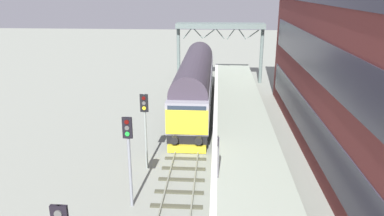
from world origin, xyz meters
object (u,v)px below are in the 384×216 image
at_px(diesel_locomotive, 195,82).
at_px(signal_post_mid, 129,151).
at_px(platform_number_sign, 218,152).
at_px(signal_post_far, 145,122).

relative_size(diesel_locomotive, signal_post_mid, 3.88).
height_order(signal_post_mid, platform_number_sign, signal_post_mid).
distance_m(signal_post_mid, signal_post_far, 3.84).
xyz_separation_m(signal_post_mid, platform_number_sign, (4.04, 1.21, -0.49)).
distance_m(diesel_locomotive, signal_post_far, 11.06).
relative_size(signal_post_mid, signal_post_far, 1.01).
bearing_deg(diesel_locomotive, platform_number_sign, -81.90).
height_order(diesel_locomotive, platform_number_sign, diesel_locomotive).
bearing_deg(signal_post_mid, diesel_locomotive, 81.79).
distance_m(diesel_locomotive, signal_post_mid, 14.85).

